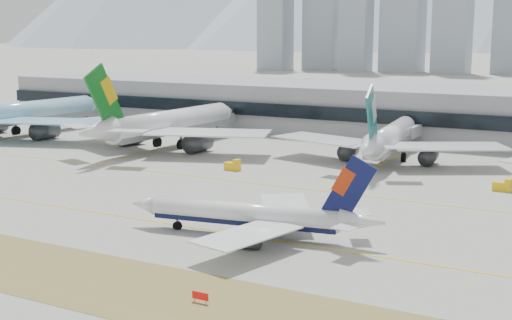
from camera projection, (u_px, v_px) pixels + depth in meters
The scene contains 10 objects.
ground at pixel (183, 216), 123.13m from camera, with size 3000.00×3000.00×0.00m, color gray.
taxiing_airliner at pixel (253, 216), 110.27m from camera, with size 41.74×35.91×14.07m.
widebody_korean at pixel (21, 115), 217.52m from camera, with size 69.50×68.01×24.79m.
widebody_eva at pixel (166, 125), 194.68m from camera, with size 68.48×66.90×24.41m.
widebody_cathay at pixel (389, 139), 174.69m from camera, with size 57.84×57.01×20.77m.
terminal at pixel (394, 110), 220.72m from camera, with size 280.00×43.10×15.00m.
hold_sign_right at pixel (200, 296), 83.64m from camera, with size 2.20×0.15×1.35m.
gse_b at pixel (233, 166), 164.21m from camera, with size 3.55×2.00×2.60m.
gse_c at pixel (503, 186), 142.69m from camera, with size 3.55×2.00×2.60m.
city_skyline at pixel (401, 8), 555.70m from camera, with size 342.00×49.80×140.00m.
Camera 1 is at (68.91, -98.39, 31.45)m, focal length 50.00 mm.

